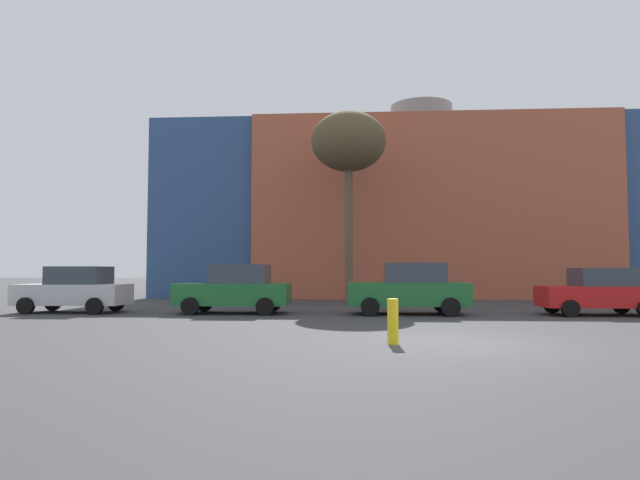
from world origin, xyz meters
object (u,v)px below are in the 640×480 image
(parked_car_0, at_px, (75,290))
(parked_car_3, at_px, (598,292))
(parked_car_1, at_px, (235,289))
(bare_tree_0, at_px, (349,144))
(bollard_yellow_0, at_px, (393,321))
(parked_car_2, at_px, (409,289))

(parked_car_0, relative_size, parked_car_3, 1.04)
(parked_car_1, xyz_separation_m, parked_car_3, (13.14, -0.00, -0.06))
(bare_tree_0, xyz_separation_m, bollard_yellow_0, (1.09, -14.11, -7.29))
(parked_car_2, bearing_deg, parked_car_0, 0.00)
(bare_tree_0, bearing_deg, parked_car_0, -149.49)
(parked_car_1, distance_m, parked_car_2, 6.45)
(parked_car_3, bearing_deg, parked_car_1, -0.00)
(parked_car_0, relative_size, bare_tree_0, 0.43)
(parked_car_1, xyz_separation_m, bare_tree_0, (4.18, 6.11, 6.88))
(parked_car_3, relative_size, bare_tree_0, 0.42)
(parked_car_3, bearing_deg, parked_car_0, -0.00)
(bare_tree_0, bearing_deg, parked_car_2, -69.65)
(parked_car_2, bearing_deg, parked_car_1, -0.00)
(parked_car_0, relative_size, parked_car_1, 0.96)
(parked_car_0, xyz_separation_m, parked_car_1, (6.18, 0.00, 0.03))
(parked_car_3, distance_m, bollard_yellow_0, 11.23)
(parked_car_3, height_order, bollard_yellow_0, parked_car_3)
(parked_car_0, distance_m, bare_tree_0, 13.87)
(parked_car_2, xyz_separation_m, bare_tree_0, (-2.26, 6.11, 6.85))
(parked_car_1, xyz_separation_m, bollard_yellow_0, (5.28, -8.00, -0.41))
(parked_car_2, distance_m, parked_car_3, 6.70)
(parked_car_0, height_order, bare_tree_0, bare_tree_0)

